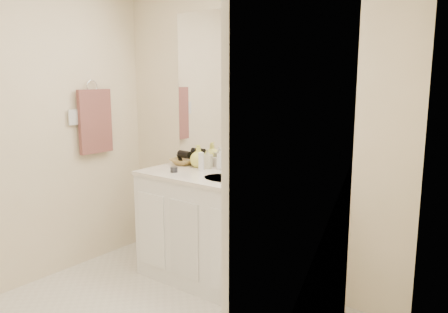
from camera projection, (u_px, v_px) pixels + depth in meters
wall_back at (249, 132)px, 3.45m from camera, size 2.60×0.02×2.40m
wall_left at (3, 136)px, 3.21m from camera, size 0.02×2.60×2.40m
wall_right at (341, 191)px, 1.65m from camera, size 0.02×2.60×2.40m
vanity_cabinet at (228, 235)px, 3.37m from camera, size 1.50×0.55×0.85m
countertop at (228, 180)px, 3.29m from camera, size 1.52×0.57×0.03m
backsplash at (247, 167)px, 3.49m from camera, size 1.52×0.03×0.08m
sink_basin at (226, 180)px, 3.28m from camera, size 0.37×0.37×0.02m
faucet at (240, 167)px, 3.40m from camera, size 0.02×0.02×0.11m
mirror at (249, 86)px, 3.38m from camera, size 1.48×0.01×1.20m
blue_mug at (227, 167)px, 3.41m from camera, size 0.10×0.10×0.11m
tan_cup at (257, 171)px, 3.29m from camera, size 0.07×0.07×0.09m
toothbrush at (258, 158)px, 3.26m from camera, size 0.02×0.04×0.19m
mouthwash_bottle at (278, 172)px, 3.10m from camera, size 0.09×0.09×0.16m
clear_pump_bottle at (306, 174)px, 3.07m from camera, size 0.06×0.06×0.15m
soap_dish at (262, 187)px, 3.00m from camera, size 0.10×0.08×0.01m
green_soap at (262, 184)px, 2.99m from camera, size 0.09×0.07×0.03m
orange_comb at (234, 186)px, 3.04m from camera, size 0.14×0.06×0.01m
dark_jar at (174, 170)px, 3.48m from camera, size 0.08×0.08×0.04m
extra_white_bottle at (201, 162)px, 3.53m from camera, size 0.05×0.05×0.15m
soap_bottle_white at (221, 159)px, 3.58m from camera, size 0.08×0.08×0.18m
soap_bottle_cream at (207, 158)px, 3.63m from camera, size 0.10×0.10×0.17m
soap_bottle_yellow at (198, 156)px, 3.67m from camera, size 0.15×0.15×0.19m
wicker_basket at (183, 161)px, 3.79m from camera, size 0.22×0.22×0.05m
hair_dryer at (185, 154)px, 3.76m from camera, size 0.13×0.08×0.06m
towel_ring at (92, 86)px, 3.73m from camera, size 0.01×0.11×0.11m
hand_towel at (95, 121)px, 3.77m from camera, size 0.04×0.32×0.55m
switch_plate at (73, 117)px, 3.62m from camera, size 0.01×0.08×0.13m
door at (299, 267)px, 1.46m from camera, size 0.02×0.82×2.00m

